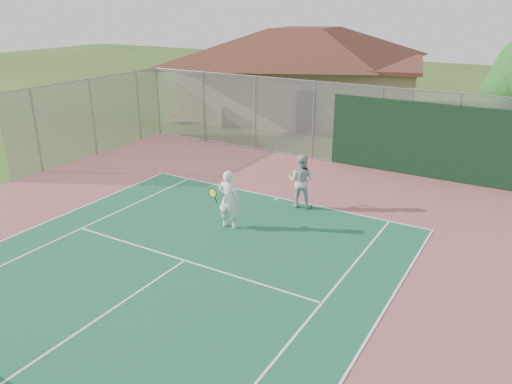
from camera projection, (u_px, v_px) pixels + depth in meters
back_fence at (381, 132)px, 20.73m from camera, size 20.08×0.11×3.53m
side_fence_left at (93, 118)px, 22.84m from camera, size 0.08×9.00×3.50m
clubhouse at (305, 63)px, 30.41m from camera, size 16.37×12.76×6.28m
bleachers at (204, 111)px, 29.64m from camera, size 3.78×2.90×1.18m
player_white_front at (229, 200)px, 15.53m from camera, size 0.94×0.65×1.89m
player_grey_back at (301, 181)px, 17.15m from camera, size 1.03×0.87×1.89m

